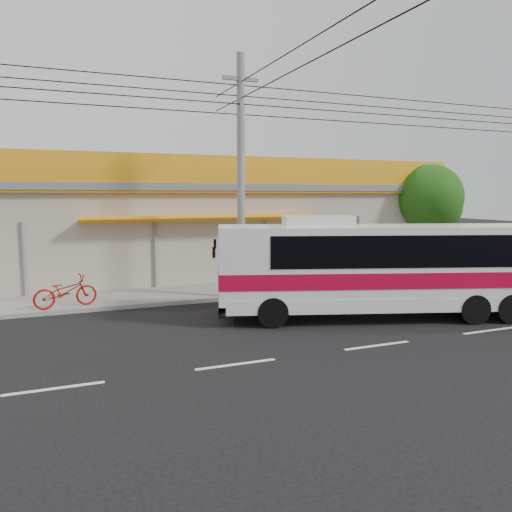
{
  "coord_description": "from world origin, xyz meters",
  "views": [
    {
      "loc": [
        -7.83,
        -13.27,
        3.98
      ],
      "look_at": [
        -1.68,
        2.0,
        1.98
      ],
      "focal_mm": 35.0,
      "sensor_mm": 36.0,
      "label": 1
    }
  ],
  "objects_px": {
    "tree_near": "(432,200)",
    "motorbike_red": "(65,291)",
    "utility_pole": "(241,98)",
    "coach_bus": "(391,263)"
  },
  "relations": [
    {
      "from": "utility_pole",
      "to": "tree_near",
      "type": "relative_size",
      "value": 6.1
    },
    {
      "from": "coach_bus",
      "to": "tree_near",
      "type": "height_order",
      "value": "tree_near"
    },
    {
      "from": "utility_pole",
      "to": "coach_bus",
      "type": "bearing_deg",
      "value": -49.29
    },
    {
      "from": "tree_near",
      "to": "motorbike_red",
      "type": "bearing_deg",
      "value": -172.54
    },
    {
      "from": "motorbike_red",
      "to": "coach_bus",
      "type": "bearing_deg",
      "value": -128.98
    },
    {
      "from": "utility_pole",
      "to": "tree_near",
      "type": "xyz_separation_m",
      "value": [
        11.5,
        2.95,
        -3.71
      ]
    },
    {
      "from": "motorbike_red",
      "to": "utility_pole",
      "type": "bearing_deg",
      "value": -108.57
    },
    {
      "from": "coach_bus",
      "to": "utility_pole",
      "type": "bearing_deg",
      "value": 148.71
    },
    {
      "from": "coach_bus",
      "to": "motorbike_red",
      "type": "bearing_deg",
      "value": 171.77
    },
    {
      "from": "coach_bus",
      "to": "motorbike_red",
      "type": "relative_size",
      "value": 5.21
    }
  ]
}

